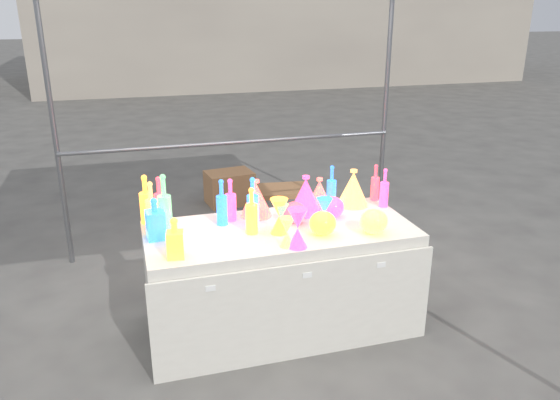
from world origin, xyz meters
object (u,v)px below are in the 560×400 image
object	(u,v)px
decanter_0	(175,238)
cardboard_box_closed	(229,188)
display_table	(280,278)
globe_0	(323,224)
lampshade_0	(256,198)
bottle_0	(146,199)

from	to	relation	value
decanter_0	cardboard_box_closed	bearing A→B (deg)	81.63
display_table	decanter_0	bearing A→B (deg)	-160.54
cardboard_box_closed	decanter_0	size ratio (longest dim) A/B	2.04
globe_0	lampshade_0	distance (m)	0.57
cardboard_box_closed	globe_0	size ratio (longest dim) A/B	2.90
bottle_0	lampshade_0	distance (m)	0.76
display_table	lampshade_0	size ratio (longest dim) A/B	6.89
bottle_0	decanter_0	bearing A→B (deg)	-78.15
cardboard_box_closed	decanter_0	bearing A→B (deg)	-114.49
display_table	globe_0	world-z (taller)	globe_0
decanter_0	globe_0	size ratio (longest dim) A/B	1.42
bottle_0	lampshade_0	xyz separation A→B (m)	(0.75, -0.08, -0.04)
bottle_0	cardboard_box_closed	bearing A→B (deg)	66.09
cardboard_box_closed	decanter_0	distance (m)	3.11
globe_0	lampshade_0	world-z (taller)	lampshade_0
lampshade_0	display_table	bearing A→B (deg)	-70.68
display_table	cardboard_box_closed	size ratio (longest dim) A/B	3.57
cardboard_box_closed	globe_0	xyz separation A→B (m)	(0.07, -2.82, 0.63)
display_table	globe_0	distance (m)	0.53
decanter_0	lampshade_0	size ratio (longest dim) A/B	0.94
bottle_0	globe_0	distance (m)	1.21
lampshade_0	cardboard_box_closed	bearing A→B (deg)	83.86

